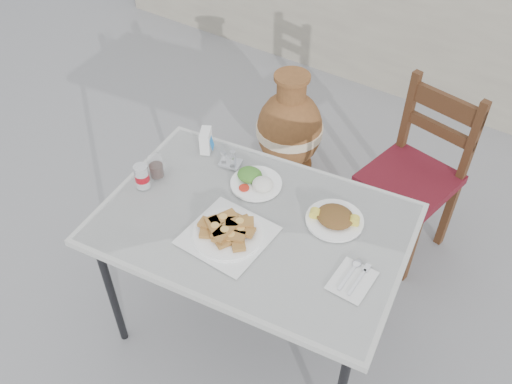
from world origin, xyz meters
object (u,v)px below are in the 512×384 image
Objects in this scene: cola_glass at (156,168)px; condiment_caddy at (230,160)px; pide_plate at (228,231)px; salad_chopped_plate at (335,218)px; terracotta_urn at (289,130)px; chair at (415,173)px; soda_can at (142,176)px; cafe_table at (253,230)px; napkin_holder at (206,141)px; salad_rice_plate at (256,181)px.

cola_glass reaches higher than condiment_caddy.
cola_glass reaches higher than pide_plate.
terracotta_urn is (-0.74, 0.88, -0.43)m from salad_chopped_plate.
salad_chopped_plate is 0.80m from chair.
soda_can is at bearing -123.96° from condiment_caddy.
cafe_table is 4.25× the size of pide_plate.
salad_chopped_plate is 0.55m from condiment_caddy.
soda_can reaches higher than pide_plate.
pide_plate reaches higher than salad_chopped_plate.
cafe_table is 0.51m from napkin_holder.
condiment_caddy is at bearing 125.28° from pide_plate.
cola_glass is at bearing 166.74° from pide_plate.
pide_plate is at bearing -135.29° from salad_chopped_plate.
soda_can is 0.35m from napkin_holder.
chair reaches higher than terracotta_urn.
salad_chopped_plate is at bearing 14.01° from cola_glass.
napkin_holder reaches higher than pide_plate.
salad_chopped_plate is (0.38, -0.00, -0.00)m from salad_rice_plate.
napkin_holder is at bearing -127.88° from chair.
chair is (0.84, 0.94, -0.29)m from cola_glass.
soda_can is at bearing -144.18° from salad_rice_plate.
chair is at bearing -9.27° from terracotta_urn.
soda_can is 0.12× the size of chair.
terracotta_urn is (-0.47, 1.06, -0.36)m from cafe_table.
chair is 1.33× the size of terracotta_urn.
cafe_table is at bearing -99.61° from chair.
terracotta_urn is at bearing 64.38° from napkin_holder.
salad_rice_plate is 0.24× the size of chair.
salad_chopped_plate is at bearing -0.38° from salad_rice_plate.
chair is (0.08, 0.75, -0.27)m from salad_chopped_plate.
cafe_table is 5.97× the size of salad_rice_plate.
salad_rice_plate is 2.01× the size of soda_can.
soda_can is 0.16× the size of terracotta_urn.
soda_can is at bearing -90.53° from cola_glass.
cafe_table is at bearing 1.10° from cola_glass.
condiment_caddy reaches higher than cafe_table.
salad_rice_plate is 2.32× the size of cola_glass.
pide_plate is 0.46m from soda_can.
pide_plate reaches higher than cafe_table.
soda_can reaches higher than napkin_holder.
chair is at bearing 50.54° from soda_can.
napkin_holder is (-0.32, 0.07, 0.03)m from salad_rice_plate.
salad_rice_plate reaches higher than cafe_table.
napkin_holder is 1.07m from chair.
cafe_table is at bearing -58.73° from napkin_holder.
napkin_holder is (0.07, 0.34, -0.00)m from soda_can.
chair is at bearing 58.42° from salad_rice_plate.
cola_glass is (0.00, 0.08, -0.01)m from soda_can.
condiment_caddy is at bearing 165.08° from salad_rice_plate.
salad_chopped_plate is at bearing -50.13° from terracotta_urn.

